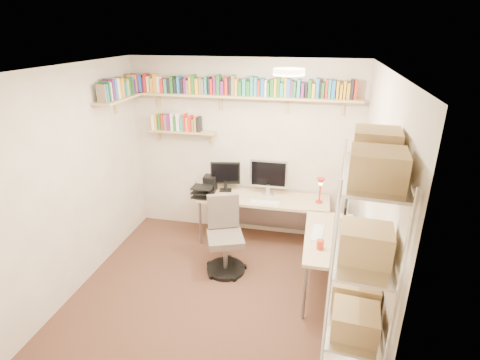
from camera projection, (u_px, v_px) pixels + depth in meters
name	position (u px, v px, depth m)	size (l,w,h in m)	color
ground	(217.00, 290.00, 4.37)	(3.20, 3.20, 0.00)	#40231B
room_shell	(214.00, 165.00, 3.79)	(3.24, 3.04, 2.52)	#C1B09D
wall_shelves	(208.00, 95.00, 4.87)	(3.12, 1.09, 0.80)	tan
corner_desk	(271.00, 206.00, 4.89)	(2.12, 1.76, 1.20)	#CBB084
office_chair	(225.00, 240.00, 4.62)	(0.55, 0.56, 0.96)	black
wire_rack	(364.00, 248.00, 2.71)	(0.51, 0.92, 2.19)	silver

